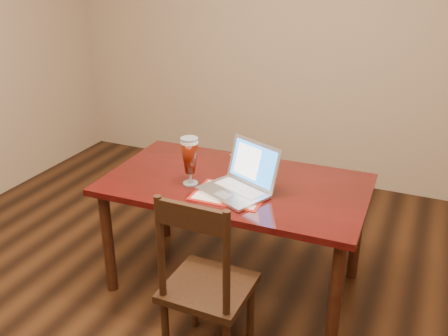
% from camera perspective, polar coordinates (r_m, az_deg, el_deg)
% --- Properties ---
extents(room_shell, '(4.51, 5.01, 2.71)m').
position_cam_1_polar(room_shell, '(2.00, -9.41, 18.16)').
color(room_shell, tan).
rests_on(room_shell, ground).
extents(dining_table, '(1.53, 0.89, 0.99)m').
position_cam_1_polar(dining_table, '(2.92, 1.15, -2.90)').
color(dining_table, '#450909').
rests_on(dining_table, ground).
extents(dining_chair, '(0.41, 0.39, 0.96)m').
position_cam_1_polar(dining_chair, '(2.48, -2.14, -13.31)').
color(dining_chair, black).
rests_on(dining_chair, ground).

